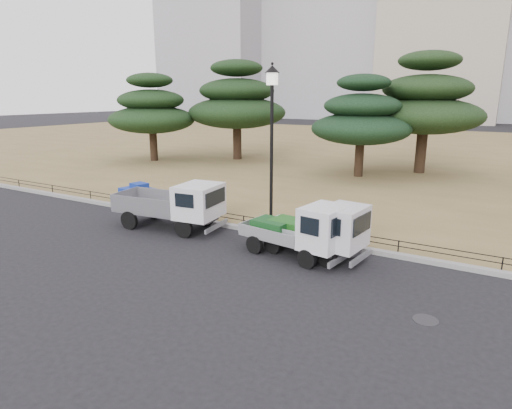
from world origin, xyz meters
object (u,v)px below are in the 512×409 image
Objects in this scene: street_lamp at (272,122)px; tarp_pile at (138,195)px; truck_large at (174,203)px; truck_kei_rear at (319,230)px; truck_kei_front at (301,230)px.

tarp_pile is at bearing 176.77° from street_lamp.
tarp_pile is at bearing 147.98° from truck_large.
street_lamp reaches higher than tarp_pile.
street_lamp reaches higher than truck_large.
truck_large reaches higher than truck_kei_rear.
truck_kei_rear is at bearing -29.82° from street_lamp.
truck_kei_rear is 10.21m from tarp_pile.
truck_kei_rear is 0.60× the size of street_lamp.
street_lamp is at bearing 17.07° from truck_large.
truck_kei_front is 0.61× the size of street_lamp.
truck_large is 4.38m from tarp_pile.
truck_large reaches higher than truck_kei_front.
street_lamp reaches higher than truck_kei_front.
truck_kei_rear reaches higher than tarp_pile.
truck_kei_front is at bearing -41.54° from street_lamp.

